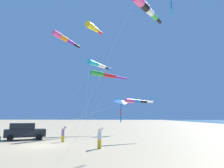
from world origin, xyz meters
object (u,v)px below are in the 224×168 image
object	(u,v)px
kite_windsock_long_streamer_left	(93,27)
kite_windsock_yellow_midlevel	(63,38)
kite_delta_striped_overhead	(121,102)
person_child_green_jacket	(63,134)
kite_windsock_small_distant	(98,65)
parked_car	(24,131)
kite_windsock_teal_far_right	(104,75)
kite_windsock_long_streamer_right	(136,101)
person_adult_flyer	(100,137)
kite_windsock_purple_drifting	(145,7)

from	to	relation	value
kite_windsock_long_streamer_left	kite_windsock_yellow_midlevel	distance (m)	4.64
kite_windsock_yellow_midlevel	kite_delta_striped_overhead	xyz separation A→B (m)	(-7.30, -5.97, -8.18)
person_child_green_jacket	kite_windsock_yellow_midlevel	size ratio (longest dim) A/B	0.11
kite_windsock_small_distant	kite_delta_striped_overhead	distance (m)	6.64
kite_delta_striped_overhead	kite_windsock_long_streamer_left	bearing A→B (deg)	46.85
kite_windsock_small_distant	kite_delta_striped_overhead	bearing A→B (deg)	-158.16
kite_windsock_small_distant	kite_windsock_long_streamer_left	bearing A→B (deg)	82.94
kite_delta_striped_overhead	parked_car	bearing A→B (deg)	40.15
kite_windsock_yellow_midlevel	kite_windsock_teal_far_right	bearing A→B (deg)	-115.36
kite_windsock_teal_far_right	kite_delta_striped_overhead	distance (m)	6.45
kite_windsock_long_streamer_right	parked_car	bearing A→B (deg)	0.48
person_adult_flyer	kite_windsock_purple_drifting	world-z (taller)	kite_windsock_purple_drifting
kite_windsock_teal_far_right	kite_windsock_yellow_midlevel	size ratio (longest dim) A/B	0.98
kite_windsock_teal_far_right	kite_windsock_long_streamer_right	distance (m)	13.77
kite_windsock_long_streamer_left	person_adult_flyer	bearing A→B (deg)	106.01
kite_windsock_teal_far_right	kite_windsock_long_streamer_left	xyz separation A→B (m)	(0.58, 6.77, 5.50)
person_adult_flyer	kite_windsock_purple_drifting	distance (m)	11.19
parked_car	kite_windsock_long_streamer_left	distance (m)	16.44
parked_car	kite_windsock_long_streamer_right	bearing A→B (deg)	-179.52
kite_windsock_small_distant	kite_windsock_yellow_midlevel	distance (m)	6.58
kite_windsock_long_streamer_left	person_child_green_jacket	bearing A→B (deg)	76.93
person_child_green_jacket	kite_delta_striped_overhead	world-z (taller)	kite_delta_striped_overhead
kite_delta_striped_overhead	kite_windsock_yellow_midlevel	bearing A→B (deg)	39.25
kite_windsock_small_distant	kite_windsock_long_streamer_right	size ratio (longest dim) A/B	0.93
person_adult_flyer	kite_windsock_teal_far_right	distance (m)	19.57
person_adult_flyer	person_child_green_jacket	xyz separation A→B (m)	(4.52, -4.10, -0.07)
person_adult_flyer	kite_windsock_purple_drifting	xyz separation A→B (m)	(-3.87, 0.87, 10.47)
person_child_green_jacket	kite_windsock_yellow_midlevel	distance (m)	13.12
kite_windsock_small_distant	kite_windsock_yellow_midlevel	xyz separation A→B (m)	(3.90, 4.60, 2.65)
kite_windsock_long_streamer_left	kite_windsock_purple_drifting	size ratio (longest dim) A/B	1.33
person_adult_flyer	kite_windsock_yellow_midlevel	distance (m)	16.21
person_child_green_jacket	kite_windsock_purple_drifting	size ratio (longest dim) A/B	0.13
kite_windsock_long_streamer_left	kite_windsock_yellow_midlevel	xyz separation A→B (m)	(3.57, 1.99, -2.20)
parked_car	person_adult_flyer	xyz separation A→B (m)	(-9.66, 5.78, -0.02)
person_child_green_jacket	kite_windsock_small_distant	xyz separation A→B (m)	(-1.82, -9.06, 9.52)
kite_windsock_teal_far_right	kite_windsock_purple_drifting	xyz separation A→B (m)	(-6.32, 18.18, 1.67)
kite_windsock_teal_far_right	kite_windsock_long_streamer_right	bearing A→B (deg)	115.20
kite_windsock_purple_drifting	kite_windsock_long_streamer_left	bearing A→B (deg)	-58.86
kite_windsock_teal_far_right	kite_windsock_purple_drifting	size ratio (longest dim) A/B	1.14
kite_windsock_long_streamer_right	person_child_green_jacket	bearing A→B (deg)	13.48
person_child_green_jacket	kite_delta_striped_overhead	xyz separation A→B (m)	(-5.23, -10.42, 3.98)
person_adult_flyer	kite_windsock_yellow_midlevel	bearing A→B (deg)	-52.37
kite_windsock_purple_drifting	kite_delta_striped_overhead	distance (m)	17.03
kite_windsock_yellow_midlevel	kite_windsock_purple_drifting	distance (m)	14.18
person_child_green_jacket	kite_windsock_teal_far_right	distance (m)	16.05
person_adult_flyer	kite_windsock_yellow_midlevel	world-z (taller)	kite_windsock_yellow_midlevel
kite_windsock_long_streamer_right	kite_windsock_small_distant	bearing A→B (deg)	-52.25
kite_windsock_purple_drifting	kite_windsock_yellow_midlevel	bearing A→B (deg)	-42.01
person_child_green_jacket	kite_delta_striped_overhead	bearing A→B (deg)	-116.64
person_adult_flyer	person_child_green_jacket	world-z (taller)	person_adult_flyer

